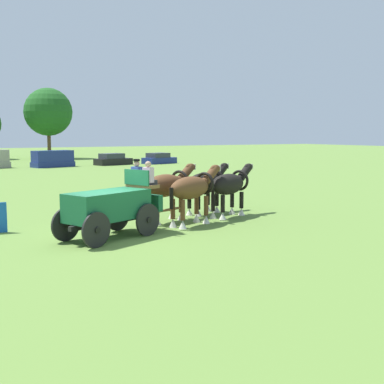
{
  "coord_description": "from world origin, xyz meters",
  "views": [
    {
      "loc": [
        -6.0,
        -16.07,
        3.58
      ],
      "look_at": [
        4.18,
        1.51,
        1.2
      ],
      "focal_mm": 47.3,
      "sensor_mm": 36.0,
      "label": 1
    }
  ],
  "objects_px": {
    "draft_horse_rear_near": "(167,187)",
    "draft_horse_rear_off": "(192,189)",
    "parked_vehicle_e": "(53,159)",
    "draft_horse_lead_off": "(230,185)",
    "draft_horse_lead_near": "(205,184)",
    "parked_vehicle_g": "(159,159)",
    "show_wagon": "(112,205)",
    "parked_vehicle_f": "(113,160)"
  },
  "relations": [
    {
      "from": "show_wagon",
      "to": "parked_vehicle_g",
      "type": "relative_size",
      "value": 1.35
    },
    {
      "from": "draft_horse_lead_off",
      "to": "parked_vehicle_e",
      "type": "distance_m",
      "value": 35.74
    },
    {
      "from": "parked_vehicle_f",
      "to": "draft_horse_lead_off",
      "type": "bearing_deg",
      "value": -103.49
    },
    {
      "from": "draft_horse_lead_near",
      "to": "parked_vehicle_g",
      "type": "relative_size",
      "value": 0.69
    },
    {
      "from": "draft_horse_lead_near",
      "to": "parked_vehicle_f",
      "type": "relative_size",
      "value": 0.65
    },
    {
      "from": "draft_horse_rear_off",
      "to": "parked_vehicle_e",
      "type": "height_order",
      "value": "draft_horse_rear_off"
    },
    {
      "from": "draft_horse_lead_near",
      "to": "parked_vehicle_g",
      "type": "height_order",
      "value": "draft_horse_lead_near"
    },
    {
      "from": "parked_vehicle_f",
      "to": "parked_vehicle_e",
      "type": "bearing_deg",
      "value": -178.4
    },
    {
      "from": "draft_horse_rear_off",
      "to": "draft_horse_lead_off",
      "type": "bearing_deg",
      "value": 21.71
    },
    {
      "from": "draft_horse_rear_off",
      "to": "draft_horse_lead_near",
      "type": "height_order",
      "value": "draft_horse_rear_off"
    },
    {
      "from": "show_wagon",
      "to": "draft_horse_rear_near",
      "type": "xyz_separation_m",
      "value": [
        3.12,
        1.94,
        0.29
      ]
    },
    {
      "from": "parked_vehicle_e",
      "to": "parked_vehicle_g",
      "type": "height_order",
      "value": "parked_vehicle_e"
    },
    {
      "from": "draft_horse_lead_near",
      "to": "draft_horse_rear_near",
      "type": "bearing_deg",
      "value": -158.29
    },
    {
      "from": "draft_horse_lead_off",
      "to": "parked_vehicle_e",
      "type": "xyz_separation_m",
      "value": [
        1.81,
        35.69,
        -0.5
      ]
    },
    {
      "from": "draft_horse_rear_near",
      "to": "parked_vehicle_f",
      "type": "distance_m",
      "value": 37.46
    },
    {
      "from": "draft_horse_lead_near",
      "to": "parked_vehicle_g",
      "type": "distance_m",
      "value": 37.37
    },
    {
      "from": "show_wagon",
      "to": "parked_vehicle_g",
      "type": "xyz_separation_m",
      "value": [
        20.26,
        37.25,
        -0.58
      ]
    },
    {
      "from": "parked_vehicle_e",
      "to": "draft_horse_lead_near",
      "type": "bearing_deg",
      "value": -93.81
    },
    {
      "from": "draft_horse_lead_near",
      "to": "draft_horse_lead_off",
      "type": "height_order",
      "value": "draft_horse_lead_off"
    },
    {
      "from": "draft_horse_lead_near",
      "to": "parked_vehicle_e",
      "type": "xyz_separation_m",
      "value": [
        2.3,
        34.48,
        -0.47
      ]
    },
    {
      "from": "parked_vehicle_e",
      "to": "parked_vehicle_f",
      "type": "distance_m",
      "value": 6.8
    },
    {
      "from": "parked_vehicle_f",
      "to": "draft_horse_rear_off",
      "type": "bearing_deg",
      "value": -106.65
    },
    {
      "from": "parked_vehicle_e",
      "to": "draft_horse_lead_off",
      "type": "bearing_deg",
      "value": -92.91
    },
    {
      "from": "show_wagon",
      "to": "draft_horse_rear_off",
      "type": "bearing_deg",
      "value": 11.55
    },
    {
      "from": "draft_horse_rear_near",
      "to": "draft_horse_lead_off",
      "type": "distance_m",
      "value": 2.91
    },
    {
      "from": "show_wagon",
      "to": "draft_horse_lead_off",
      "type": "relative_size",
      "value": 1.91
    },
    {
      "from": "draft_horse_rear_near",
      "to": "draft_horse_rear_off",
      "type": "xyz_separation_m",
      "value": [
        0.49,
        -1.21,
        -0.01
      ]
    },
    {
      "from": "draft_horse_rear_near",
      "to": "parked_vehicle_e",
      "type": "relative_size",
      "value": 0.65
    },
    {
      "from": "draft_horse_lead_near",
      "to": "draft_horse_lead_off",
      "type": "relative_size",
      "value": 0.97
    },
    {
      "from": "draft_horse_lead_near",
      "to": "parked_vehicle_e",
      "type": "distance_m",
      "value": 34.56
    },
    {
      "from": "show_wagon",
      "to": "parked_vehicle_e",
      "type": "height_order",
      "value": "show_wagon"
    },
    {
      "from": "draft_horse_rear_off",
      "to": "show_wagon",
      "type": "bearing_deg",
      "value": -168.45
    },
    {
      "from": "draft_horse_lead_off",
      "to": "parked_vehicle_g",
      "type": "xyz_separation_m",
      "value": [
        14.23,
        35.55,
        -0.81
      ]
    },
    {
      "from": "draft_horse_rear_near",
      "to": "draft_horse_rear_off",
      "type": "distance_m",
      "value": 1.3
    },
    {
      "from": "draft_horse_lead_off",
      "to": "parked_vehicle_f",
      "type": "xyz_separation_m",
      "value": [
        8.6,
        35.88,
        -0.79
      ]
    },
    {
      "from": "show_wagon",
      "to": "draft_horse_lead_off",
      "type": "bearing_deg",
      "value": 15.75
    },
    {
      "from": "parked_vehicle_e",
      "to": "parked_vehicle_g",
      "type": "distance_m",
      "value": 12.42
    },
    {
      "from": "draft_horse_lead_near",
      "to": "parked_vehicle_e",
      "type": "relative_size",
      "value": 0.63
    },
    {
      "from": "parked_vehicle_e",
      "to": "draft_horse_rear_near",
      "type": "bearing_deg",
      "value": -97.58
    },
    {
      "from": "show_wagon",
      "to": "parked_vehicle_g",
      "type": "distance_m",
      "value": 42.41
    },
    {
      "from": "draft_horse_lead_near",
      "to": "parked_vehicle_f",
      "type": "xyz_separation_m",
      "value": [
        9.09,
        34.67,
        -0.76
      ]
    },
    {
      "from": "draft_horse_rear_off",
      "to": "draft_horse_lead_off",
      "type": "xyz_separation_m",
      "value": [
        2.41,
        0.96,
        -0.06
      ]
    }
  ]
}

